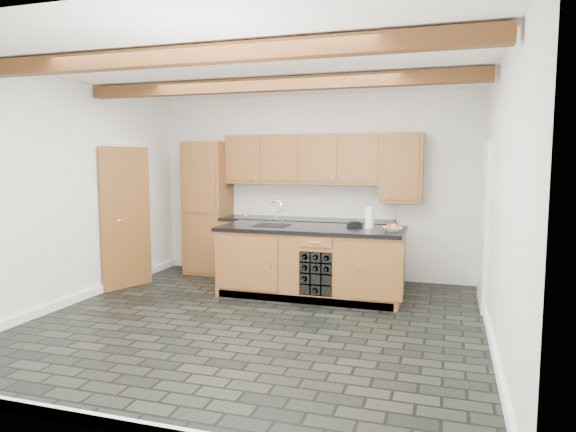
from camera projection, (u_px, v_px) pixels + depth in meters
name	position (u px, v px, depth m)	size (l,w,h in m)	color
ground	(255.00, 322.00, 5.78)	(5.00, 5.00, 0.00)	black
room_shell	(264.00, 184.00, 6.14)	(5.01, 5.00, 5.00)	white
back_cabinetry	(284.00, 215.00, 7.90)	(3.65, 0.62, 2.20)	brown
island	(311.00, 261.00, 6.85)	(2.48, 0.96, 0.93)	brown
faucet	(273.00, 223.00, 7.01)	(0.45, 0.40, 0.34)	black
kitchen_scale	(355.00, 224.00, 6.88)	(0.23, 0.17, 0.06)	black
fruit_bowl	(392.00, 229.00, 6.37)	(0.23, 0.23, 0.06)	white
fruit_cluster	(392.00, 227.00, 6.37)	(0.16, 0.17, 0.07)	#AD3717
paper_towel	(370.00, 218.00, 6.67)	(0.11, 0.11, 0.28)	white
mug	(246.00, 214.00, 8.09)	(0.09, 0.09, 0.08)	white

